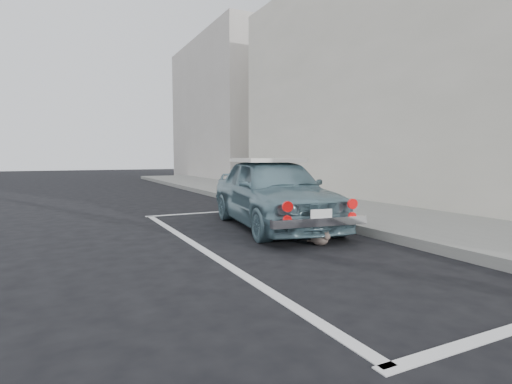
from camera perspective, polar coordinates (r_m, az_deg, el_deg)
ground at (r=3.73m, az=23.15°, el=-15.77°), size 80.00×80.00×0.00m
sidewalk at (r=7.35m, az=27.43°, el=-5.10°), size 2.80×40.00×0.15m
shop_building at (r=11.17m, az=29.35°, el=15.72°), size 3.50×18.00×7.00m
building_far at (r=24.14m, az=-4.56°, el=11.47°), size 3.50×10.00×8.00m
pline_front at (r=9.38m, az=-6.49°, el=-2.91°), size 3.00×0.12×0.01m
pline_side at (r=5.67m, az=-7.57°, el=-8.18°), size 0.12×7.00×0.01m
retro_coupe at (r=7.40m, az=2.45°, el=0.11°), size 2.08×4.02×1.31m
cat at (r=5.97m, az=9.17°, el=-6.56°), size 0.26×0.41×0.22m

